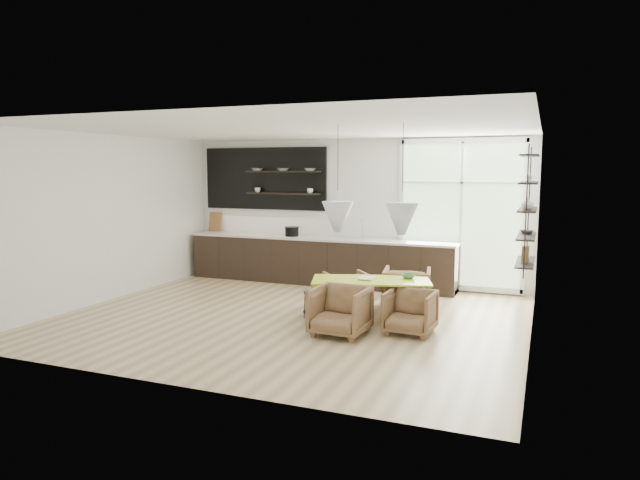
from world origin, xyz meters
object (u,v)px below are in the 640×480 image
(armchair_front_right, at_px, (410,312))
(wire_stool, at_px, (314,302))
(armchair_back_right, at_px, (407,289))
(armchair_front_left, at_px, (340,311))
(armchair_back_left, at_px, (347,290))
(dining_table, at_px, (371,282))

(armchair_front_right, xyz_separation_m, wire_stool, (-1.55, 0.22, -0.03))
(armchair_back_right, relative_size, armchair_front_right, 1.13)
(armchair_front_right, height_order, wire_stool, armchair_front_right)
(armchair_back_right, distance_m, armchair_front_left, 1.84)
(armchair_back_left, distance_m, wire_stool, 0.86)
(armchair_front_left, height_order, wire_stool, armchair_front_left)
(armchair_back_right, bearing_deg, armchair_front_left, 63.66)
(dining_table, height_order, armchair_front_left, armchair_front_left)
(dining_table, relative_size, armchair_back_right, 2.51)
(armchair_back_left, height_order, armchair_back_right, armchair_back_right)
(armchair_back_left, bearing_deg, armchair_front_left, 67.08)
(dining_table, distance_m, armchair_front_left, 0.92)
(armchair_back_right, distance_m, wire_stool, 1.63)
(armchair_back_left, bearing_deg, armchair_front_right, 102.96)
(armchair_back_left, bearing_deg, armchair_back_right, 159.05)
(armchair_back_left, xyz_separation_m, wire_stool, (-0.26, -0.82, -0.03))
(armchair_front_left, height_order, armchair_front_right, armchair_front_left)
(dining_table, distance_m, armchair_back_left, 0.89)
(armchair_back_left, xyz_separation_m, armchair_front_left, (0.40, -1.46, 0.03))
(dining_table, bearing_deg, armchair_front_left, -119.93)
(armchair_front_left, distance_m, armchair_front_right, 0.99)
(wire_stool, bearing_deg, armchair_front_right, -8.09)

